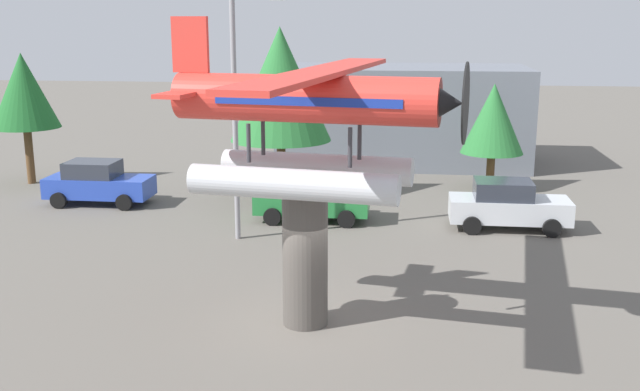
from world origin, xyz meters
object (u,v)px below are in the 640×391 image
Objects in this scene: tree_west at (24,91)px; tree_center_back at (493,119)px; streetlight_primary at (240,101)px; car_near_blue at (98,183)px; storefront_building at (403,114)px; display_pedestal at (305,258)px; tree_east at (280,84)px; floatplane_monument at (310,120)px; car_far_silver at (508,205)px; car_mid_green at (311,197)px.

tree_west reaches higher than tree_center_back.
streetlight_primary is 1.38× the size of tree_west.
car_near_blue is 16.41m from storefront_building.
storefront_building reaches higher than display_pedestal.
storefront_building is at bearing 42.14° from car_near_blue.
display_pedestal is at bearing -47.82° from car_near_blue.
tree_center_back is (8.80, 2.89, -1.64)m from tree_east.
car_near_blue is at bearing -137.86° from storefront_building.
streetlight_primary is 1.76× the size of tree_center_back.
display_pedestal is 3.36m from floatplane_monument.
car_far_silver is 21.53m from tree_west.
streetlight_primary is at bearing -126.10° from car_mid_green.
tree_east is at bearing 111.14° from floatplane_monument.
tree_center_back is at bearing 89.61° from car_far_silver.
tree_center_back is at bearing 40.20° from car_mid_green.
car_far_silver is (5.97, 9.25, -0.81)m from display_pedestal.
display_pedestal is 9.71m from car_mid_green.
car_mid_green is at bearing -104.68° from storefront_building.
tree_east is (-2.92, 12.79, -0.30)m from floatplane_monument.
storefront_building reaches higher than car_mid_green.
display_pedestal is 0.32× the size of floatplane_monument.
car_mid_green is (8.86, -1.44, 0.00)m from car_near_blue.
tree_east reaches higher than car_near_blue.
display_pedestal is 0.27× the size of storefront_building.
car_far_silver is 13.41m from storefront_building.
tree_east reaches higher than display_pedestal.
tree_west is at bearing 147.01° from streetlight_primary.
car_mid_green and car_far_silver have the same top height.
car_far_silver is at bearing -73.12° from storefront_building.
tree_west is at bearing 165.94° from car_far_silver.
tree_west is at bearing 144.05° from car_near_blue.
floatplane_monument is 16.85m from tree_center_back.
streetlight_primary is (-9.07, -2.34, 3.83)m from car_far_silver.
car_near_blue is (-10.13, 11.06, -4.16)m from floatplane_monument.
floatplane_monument reaches higher than tree_east.
tree_east reaches higher than storefront_building.
tree_east reaches higher than tree_center_back.
tree_center_back is (5.89, 15.67, -1.93)m from floatplane_monument.
car_near_blue is 6.64m from tree_west.
display_pedestal is 13.42m from tree_east.
tree_east reaches higher than tree_west.
car_near_blue is 0.91× the size of tree_center_back.
car_far_silver is (7.12, -0.35, 0.00)m from car_mid_green.
display_pedestal is 0.73× the size of tree_center_back.
car_mid_green is at bearing -62.55° from tree_east.
streetlight_primary is 16.11m from storefront_building.
tree_east is (11.88, -1.66, 0.56)m from tree_west.
storefront_building is (5.21, 15.08, -2.24)m from streetlight_primary.
floatplane_monument is at bearing -77.15° from tree_east.
floatplane_monument is 10.56m from car_mid_green.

